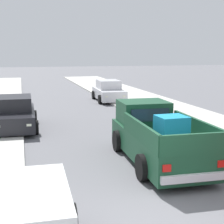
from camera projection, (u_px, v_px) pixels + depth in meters
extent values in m
plane|color=slate|center=(171.00, 221.00, 7.13)|extent=(160.00, 160.00, 0.00)
cube|color=beige|center=(168.00, 112.00, 19.92)|extent=(4.91, 60.00, 0.12)
cube|color=silver|center=(151.00, 113.00, 19.65)|extent=(0.16, 60.00, 0.10)
cube|color=#19472D|center=(158.00, 144.00, 10.87)|extent=(2.13, 5.17, 0.80)
cube|color=#19472D|center=(143.00, 112.00, 12.27)|extent=(1.78, 1.57, 0.80)
cube|color=#283342|center=(150.00, 115.00, 11.53)|extent=(1.38, 0.12, 0.44)
cube|color=#283342|center=(137.00, 108.00, 12.99)|extent=(1.46, 0.12, 0.48)
cube|color=#19472D|center=(140.00, 131.00, 9.73)|extent=(0.23, 3.30, 0.56)
cube|color=#19472D|center=(197.00, 128.00, 10.12)|extent=(0.23, 3.30, 0.56)
cube|color=#19472D|center=(195.00, 145.00, 8.34)|extent=(1.88, 0.18, 0.56)
cube|color=silver|center=(195.00, 178.00, 8.40)|extent=(1.83, 0.19, 0.20)
cylinder|color=black|center=(118.00, 141.00, 12.16)|extent=(0.29, 0.77, 0.76)
cylinder|color=black|center=(168.00, 138.00, 12.59)|extent=(0.29, 0.77, 0.76)
cylinder|color=black|center=(143.00, 167.00, 9.35)|extent=(0.29, 0.77, 0.76)
cylinder|color=black|center=(207.00, 162.00, 9.78)|extent=(0.29, 0.77, 0.76)
cube|color=red|center=(167.00, 168.00, 8.21)|extent=(0.22, 0.05, 0.18)
cube|color=red|center=(222.00, 164.00, 8.54)|extent=(0.22, 0.05, 0.18)
cube|color=#198CBF|center=(171.00, 128.00, 9.75)|extent=(0.87, 0.79, 0.73)
cube|color=black|center=(15.00, 118.00, 15.60)|extent=(1.84, 4.23, 0.72)
cube|color=black|center=(15.00, 103.00, 15.58)|extent=(1.56, 2.13, 0.64)
cube|color=#283342|center=(14.00, 107.00, 14.66)|extent=(1.37, 0.11, 0.52)
cube|color=#283342|center=(15.00, 101.00, 16.51)|extent=(1.34, 0.10, 0.50)
cylinder|color=black|center=(36.00, 127.00, 14.61)|extent=(0.23, 0.64, 0.64)
cylinder|color=black|center=(35.00, 116.00, 17.10)|extent=(0.23, 0.64, 0.64)
cube|color=red|center=(29.00, 108.00, 17.75)|extent=(0.20, 0.04, 0.12)
cube|color=white|center=(29.00, 125.00, 13.72)|extent=(0.20, 0.04, 0.10)
cube|color=red|center=(4.00, 109.00, 17.45)|extent=(0.20, 0.04, 0.12)
cube|color=silver|center=(18.00, 210.00, 5.02)|extent=(1.59, 2.15, 0.64)
cube|color=#283342|center=(21.00, 186.00, 5.95)|extent=(1.34, 0.12, 0.50)
cylinder|color=black|center=(71.00, 220.00, 6.53)|extent=(0.24, 0.65, 0.64)
cube|color=red|center=(54.00, 189.00, 7.19)|extent=(0.20, 0.05, 0.12)
cube|color=silver|center=(109.00, 94.00, 24.75)|extent=(1.92, 4.27, 0.72)
cube|color=silver|center=(108.00, 84.00, 24.72)|extent=(1.60, 2.16, 0.64)
cube|color=#283342|center=(111.00, 86.00, 23.79)|extent=(1.37, 0.13, 0.52)
cube|color=#283342|center=(106.00, 84.00, 25.66)|extent=(1.34, 0.13, 0.50)
cylinder|color=black|center=(125.00, 99.00, 23.73)|extent=(0.24, 0.65, 0.64)
cylinder|color=black|center=(100.00, 99.00, 23.33)|extent=(0.24, 0.65, 0.64)
cylinder|color=black|center=(116.00, 94.00, 26.23)|extent=(0.24, 0.65, 0.64)
cylinder|color=black|center=(94.00, 95.00, 25.83)|extent=(0.24, 0.65, 0.64)
cube|color=red|center=(111.00, 89.00, 26.89)|extent=(0.20, 0.05, 0.12)
cube|color=white|center=(124.00, 96.00, 22.84)|extent=(0.20, 0.05, 0.10)
cube|color=red|center=(95.00, 89.00, 26.61)|extent=(0.20, 0.05, 0.12)
cube|color=white|center=(106.00, 97.00, 22.57)|extent=(0.20, 0.05, 0.10)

